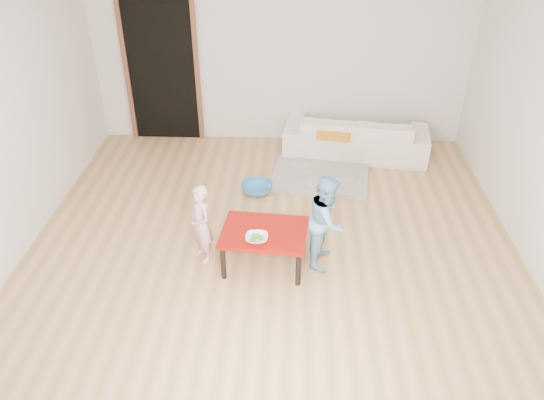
# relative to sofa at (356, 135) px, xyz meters

# --- Properties ---
(floor) EXTENTS (5.00, 5.00, 0.01)m
(floor) POSITION_rel_sofa_xyz_m (-1.02, -2.05, -0.28)
(floor) COLOR #A17D45
(floor) RESTS_ON ground
(back_wall) EXTENTS (5.00, 0.02, 2.60)m
(back_wall) POSITION_rel_sofa_xyz_m (-1.02, 0.45, 1.02)
(back_wall) COLOR silver
(back_wall) RESTS_ON floor
(left_wall) EXTENTS (0.02, 5.00, 2.60)m
(left_wall) POSITION_rel_sofa_xyz_m (-3.52, -2.05, 1.02)
(left_wall) COLOR silver
(left_wall) RESTS_ON floor
(doorway) EXTENTS (1.02, 0.08, 2.11)m
(doorway) POSITION_rel_sofa_xyz_m (-2.62, 0.43, 0.75)
(doorway) COLOR brown
(doorway) RESTS_ON back_wall
(sofa) EXTENTS (1.96, 0.97, 0.55)m
(sofa) POSITION_rel_sofa_xyz_m (0.00, 0.00, 0.00)
(sofa) COLOR silver
(sofa) RESTS_ON floor
(cushion) EXTENTS (0.48, 0.44, 0.11)m
(cushion) POSITION_rel_sofa_xyz_m (-0.30, -0.18, 0.14)
(cushion) COLOR orange
(cushion) RESTS_ON sofa
(red_table) EXTENTS (0.86, 0.68, 0.40)m
(red_table) POSITION_rel_sofa_xyz_m (-1.09, -2.41, -0.07)
(red_table) COLOR maroon
(red_table) RESTS_ON floor
(bowl) EXTENTS (0.21, 0.21, 0.05)m
(bowl) POSITION_rel_sofa_xyz_m (-1.15, -2.56, 0.15)
(bowl) COLOR white
(bowl) RESTS_ON red_table
(broccoli) EXTENTS (0.12, 0.12, 0.06)m
(broccoli) POSITION_rel_sofa_xyz_m (-1.15, -2.56, 0.15)
(broccoli) COLOR #2D5919
(broccoli) RESTS_ON red_table
(child_pink) EXTENTS (0.33, 0.36, 0.82)m
(child_pink) POSITION_rel_sofa_xyz_m (-1.70, -2.34, 0.14)
(child_pink) COLOR pink
(child_pink) RESTS_ON floor
(child_blue) EXTENTS (0.45, 0.53, 0.95)m
(child_blue) POSITION_rel_sofa_xyz_m (-0.50, -2.32, 0.20)
(child_blue) COLOR #5595C7
(child_blue) RESTS_ON floor
(basin) EXTENTS (0.38, 0.38, 0.12)m
(basin) POSITION_rel_sofa_xyz_m (-1.25, -1.06, -0.22)
(basin) COLOR teal
(basin) RESTS_ON floor
(blanket) EXTENTS (1.29, 1.12, 0.06)m
(blanket) POSITION_rel_sofa_xyz_m (-0.48, -0.63, -0.25)
(blanket) COLOR #A7A293
(blanket) RESTS_ON floor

